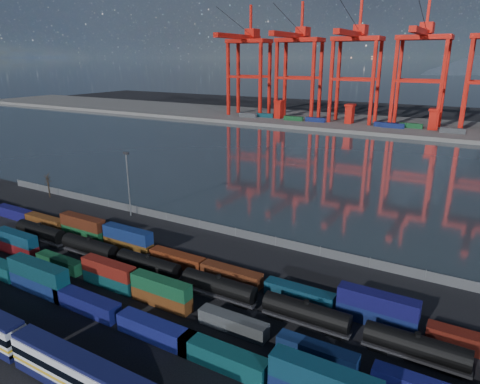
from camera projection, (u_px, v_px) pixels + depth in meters
The scene contains 13 objects.
ground at pixel (153, 292), 73.55m from camera, with size 700.00×700.00×0.00m, color black.
harbor_water at pixel (340, 166), 160.14m from camera, with size 700.00×700.00×0.00m, color #273339.
far_quay at pixel (397, 126), 246.43m from camera, with size 700.00×70.00×2.00m, color #514F4C.
container_row_south at pixel (114, 310), 64.61m from camera, with size 140.63×2.61×5.55m.
container_row_mid at pixel (138, 287), 71.75m from camera, with size 140.99×2.25×4.79m.
container_row_north at pixel (175, 256), 82.81m from camera, with size 141.62×2.42×5.16m.
tanker_string at pixel (182, 275), 75.02m from camera, with size 91.30×2.97×4.24m.
waterfront_fence at pixel (236, 232), 96.34m from camera, with size 160.12×0.12×2.20m.
bare_tree at pixel (48, 185), 122.54m from camera, with size 1.94×1.90×7.40m.
yard_light_mast at pixel (128, 181), 106.59m from camera, with size 1.60×0.40×16.60m.
gantry_cranes at pixel (388, 49), 231.70m from camera, with size 202.09×52.02×70.45m.
quay_containers at pixel (371, 124), 239.02m from camera, with size 172.58×10.99×2.60m.
straddle_carriers at pixel (390, 116), 237.34m from camera, with size 140.00×7.00×11.10m.
Camera 1 is at (45.68, -48.58, 38.60)m, focal length 32.00 mm.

